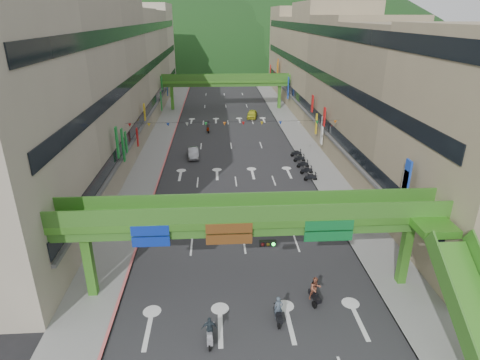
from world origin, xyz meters
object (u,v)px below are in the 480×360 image
(car_yellow, at_px, (252,114))
(pedestrian_red, at_px, (353,218))
(scooter_rider_near, at_px, (278,311))
(scooter_rider_mid, at_px, (315,290))
(overpass_near, at_px, (266,229))
(car_silver, at_px, (193,153))

(car_yellow, height_order, pedestrian_red, pedestrian_red)
(scooter_rider_near, distance_m, scooter_rider_mid, 3.24)
(overpass_near, relative_size, scooter_rider_mid, 13.80)
(scooter_rider_mid, xyz_separation_m, car_yellow, (0.43, 52.95, -0.30))
(scooter_rider_mid, relative_size, car_yellow, 0.46)
(car_silver, bearing_deg, overpass_near, -83.39)
(car_silver, distance_m, pedestrian_red, 25.77)
(pedestrian_red, bearing_deg, car_silver, 141.07)
(car_yellow, xyz_separation_m, pedestrian_red, (5.50, -42.71, 0.20))
(scooter_rider_mid, height_order, pedestrian_red, scooter_rider_mid)
(scooter_rider_near, bearing_deg, overpass_near, 100.95)
(car_silver, bearing_deg, car_yellow, 60.09)
(car_silver, bearing_deg, pedestrian_red, -58.30)
(scooter_rider_near, relative_size, car_silver, 0.47)
(scooter_rider_mid, bearing_deg, pedestrian_red, 59.94)
(car_yellow, distance_m, pedestrian_red, 43.06)
(scooter_rider_mid, bearing_deg, car_silver, 107.41)
(overpass_near, bearing_deg, car_silver, 102.09)
(overpass_near, xyz_separation_m, scooter_rider_near, (0.55, -2.86, -4.33))
(car_silver, distance_m, car_yellow, 24.36)
(car_yellow, bearing_deg, pedestrian_red, -73.41)
(overpass_near, height_order, car_yellow, overpass_near)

